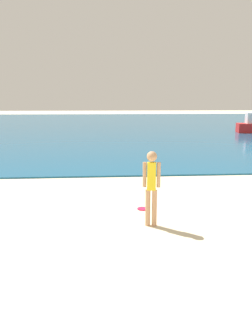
{
  "coord_description": "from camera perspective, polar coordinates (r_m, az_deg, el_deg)",
  "views": [
    {
      "loc": [
        -0.4,
        -0.05,
        2.77
      ],
      "look_at": [
        0.21,
        8.11,
        1.12
      ],
      "focal_mm": 35.5,
      "sensor_mm": 36.0,
      "label": 1
    }
  ],
  "objects": [
    {
      "name": "water",
      "position": [
        42.1,
        -3.74,
        7.65
      ],
      "size": [
        160.0,
        60.0,
        0.06
      ],
      "primitive_type": "cube",
      "color": "#14567F",
      "rests_on": "ground"
    },
    {
      "name": "frisbee",
      "position": [
        8.74,
        2.85,
        -7.01
      ],
      "size": [
        0.28,
        0.28,
        0.03
      ],
      "primitive_type": "cylinder",
      "color": "#E51E4C",
      "rests_on": "ground"
    },
    {
      "name": "person_standing",
      "position": [
        7.37,
        4.39,
        -2.78
      ],
      "size": [
        0.39,
        0.23,
        1.7
      ],
      "rotation": [
        0.0,
        0.0,
        6.11
      ],
      "color": "tan",
      "rests_on": "ground"
    }
  ]
}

